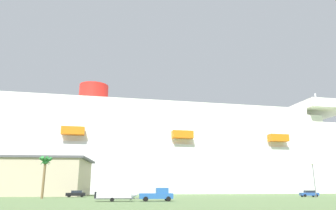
# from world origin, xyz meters

# --- Properties ---
(ground_plane) EXTENTS (600.00, 600.00, 0.00)m
(ground_plane) POSITION_xyz_m (0.00, 30.00, 0.00)
(ground_plane) COLOR #567042
(cruise_ship) EXTENTS (274.50, 59.87, 53.31)m
(cruise_ship) POSITION_xyz_m (10.86, 64.60, 15.43)
(cruise_ship) COLOR white
(cruise_ship) RESTS_ON ground_plane
(pickup_truck) EXTENTS (5.66, 2.42, 2.20)m
(pickup_truck) POSITION_xyz_m (-3.02, -16.44, 1.04)
(pickup_truck) COLOR #2659A5
(pickup_truck) RESTS_ON ground_plane
(small_boat_on_trailer) EXTENTS (7.84, 2.27, 2.15)m
(small_boat_on_trailer) POSITION_xyz_m (-9.51, -16.65, 0.96)
(small_boat_on_trailer) COLOR #595960
(small_boat_on_trailer) RESTS_ON ground_plane
(palm_tree) EXTENTS (3.03, 2.81, 8.76)m
(palm_tree) POSITION_xyz_m (-26.01, -0.50, 6.99)
(palm_tree) COLOR brown
(palm_tree) RESTS_ON ground_plane
(street_lamp) EXTENTS (0.56, 0.56, 7.86)m
(street_lamp) POSITION_xyz_m (33.84, -1.53, 5.13)
(street_lamp) COLOR slate
(street_lamp) RESTS_ON ground_plane
(parked_car_blue_suv) EXTENTS (4.51, 2.51, 1.58)m
(parked_car_blue_suv) POSITION_xyz_m (37.03, 6.92, 0.83)
(parked_car_blue_suv) COLOR #264C99
(parked_car_blue_suv) RESTS_ON ground_plane
(parked_car_black_coupe) EXTENTS (4.71, 2.39, 1.58)m
(parked_car_black_coupe) POSITION_xyz_m (-20.87, 9.85, 0.83)
(parked_car_black_coupe) COLOR black
(parked_car_black_coupe) RESTS_ON ground_plane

